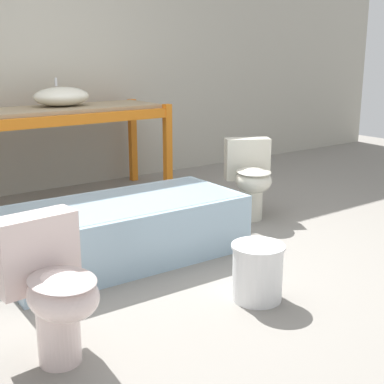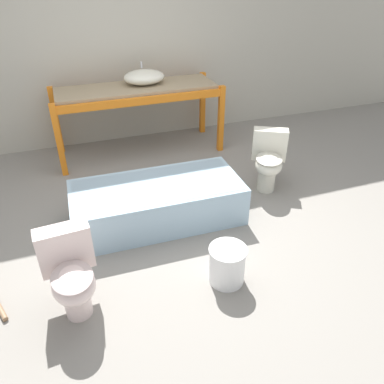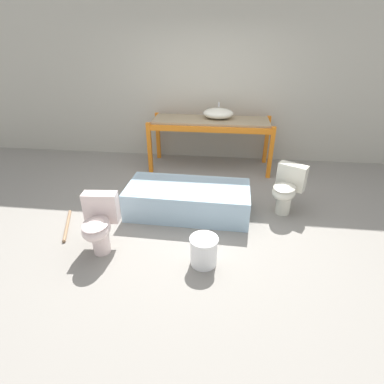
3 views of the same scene
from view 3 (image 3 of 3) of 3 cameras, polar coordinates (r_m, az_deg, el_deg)
name	(u,v)px [view 3 (image 3 of 3)]	position (r m, az deg, el deg)	size (l,w,h in m)	color
ground_plane	(194,215)	(4.19, 0.43, -4.35)	(12.00, 12.00, 0.00)	gray
warehouse_wall_rear	(208,72)	(5.81, 3.10, 21.78)	(10.80, 0.08, 3.20)	#B2AD9E
shelving_rack	(211,126)	(5.42, 3.58, 12.38)	(2.15, 0.76, 0.90)	orange
sink_basin	(218,113)	(5.42, 5.03, 14.68)	(0.53, 0.40, 0.26)	silver
bathtub_main	(188,198)	(4.13, -0.79, -1.11)	(1.68, 0.80, 0.41)	#99B7CC
toilet_near	(99,223)	(3.52, -17.30, -5.71)	(0.39, 0.53, 0.67)	silver
toilet_far	(287,188)	(4.28, 17.58, 0.65)	(0.55, 0.61, 0.67)	silver
bucket_white	(204,250)	(3.29, 2.25, -11.06)	(0.31, 0.31, 0.33)	white
loose_pipe	(67,225)	(4.27, -22.68, -5.85)	(0.29, 0.68, 0.04)	#8C6B4C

